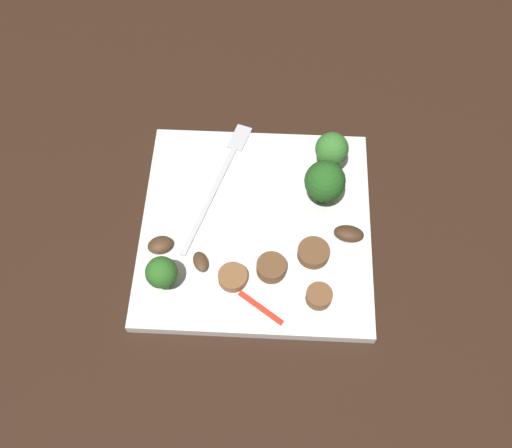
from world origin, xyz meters
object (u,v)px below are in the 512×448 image
mushroom_2 (201,262)px  sausage_slice_0 (271,268)px  mushroom_1 (349,234)px  sausage_slice_1 (319,296)px  broccoli_floret_2 (162,273)px  sausage_slice_3 (233,277)px  plate (256,227)px  broccoli_floret_0 (332,149)px  mushroom_0 (160,245)px  sausage_slice_2 (313,253)px  fork (221,177)px  broccoli_floret_1 (325,181)px  pepper_strip_0 (261,308)px

mushroom_2 → sausage_slice_0: bearing=-93.7°
sausage_slice_0 → mushroom_1: 0.09m
sausage_slice_1 → mushroom_1: size_ratio=0.82×
broccoli_floret_2 → sausage_slice_3: broccoli_floret_2 is taller
broccoli_floret_2 → sausage_slice_0: (0.02, -0.11, -0.02)m
sausage_slice_0 → plate: bearing=18.6°
broccoli_floret_2 → mushroom_1: bearing=-70.9°
mushroom_1 → mushroom_2: bearing=104.4°
broccoli_floret_0 → broccoli_floret_2: broccoli_floret_0 is taller
plate → mushroom_0: mushroom_0 is taller
sausage_slice_0 → mushroom_1: sausage_slice_0 is taller
sausage_slice_1 → mushroom_0: (0.05, 0.16, -0.00)m
sausage_slice_0 → mushroom_0: size_ratio=1.16×
sausage_slice_1 → mushroom_0: size_ratio=0.99×
plate → sausage_slice_2: sausage_slice_2 is taller
sausage_slice_0 → sausage_slice_3: size_ratio=1.03×
plate → broccoli_floret_0: size_ratio=4.59×
sausage_slice_0 → sausage_slice_1: sausage_slice_0 is taller
fork → broccoli_floret_1: (-0.02, -0.11, 0.04)m
sausage_slice_2 → sausage_slice_3: size_ratio=1.12×
plate → mushroom_1: (-0.01, -0.10, 0.01)m
sausage_slice_3 → plate: bearing=-17.2°
plate → broccoli_floret_0: (0.08, -0.08, 0.04)m
broccoli_floret_2 → sausage_slice_2: bearing=-74.9°
fork → mushroom_1: 0.16m
sausage_slice_0 → pepper_strip_0: (-0.04, 0.01, -0.01)m
mushroom_0 → mushroom_1: same height
broccoli_floret_0 → mushroom_1: broccoli_floret_0 is taller
broccoli_floret_1 → sausage_slice_1: size_ratio=2.28×
fork → pepper_strip_0: bearing=-143.5°
sausage_slice_2 → pepper_strip_0: 0.08m
broccoli_floret_0 → broccoli_floret_1: size_ratio=0.89×
mushroom_0 → mushroom_2: mushroom_0 is taller
sausage_slice_0 → sausage_slice_3: sausage_slice_0 is taller
broccoli_floret_0 → broccoli_floret_1: 0.05m
broccoli_floret_1 → mushroom_2: bearing=123.4°
broccoli_floret_0 → mushroom_1: size_ratio=1.67×
pepper_strip_0 → sausage_slice_3: bearing=44.6°
broccoli_floret_1 → mushroom_0: size_ratio=2.27×
sausage_slice_2 → sausage_slice_3: 0.09m
sausage_slice_0 → pepper_strip_0: 0.04m
broccoli_floret_0 → pepper_strip_0: (-0.17, 0.07, -0.03)m
broccoli_floret_2 → broccoli_floret_1: bearing=-55.8°
mushroom_0 → sausage_slice_0: bearing=-100.2°
sausage_slice_3 → sausage_slice_2: bearing=-68.9°
mushroom_0 → mushroom_1: (0.02, -0.20, -0.00)m
broccoli_floret_1 → mushroom_0: broccoli_floret_1 is taller
fork → sausage_slice_0: 0.13m
fork → sausage_slice_2: 0.14m
broccoli_floret_0 → mushroom_2: broccoli_floret_0 is taller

